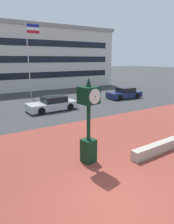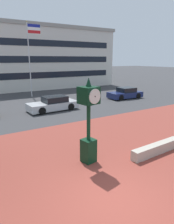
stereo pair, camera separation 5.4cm
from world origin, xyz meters
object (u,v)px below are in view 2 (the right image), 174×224
Objects in this scene: car_street_mid at (53,104)px; civic_building at (23,58)px; flagpole_primary at (30,53)px; car_street_far at (125,93)px; street_clock at (89,120)px.

car_street_mid is 20.02m from civic_building.
car_street_mid is at bearing -93.73° from flagpole_primary.
car_street_mid is at bearing 98.60° from car_street_far.
flagpole_primary reaches higher than street_clock.
street_clock is 29.73m from civic_building.
car_street_far is at bearing -69.26° from civic_building.
flagpole_primary reaches higher than car_street_far.
car_street_mid is at bearing 66.10° from street_clock.
flagpole_primary is at bearing -100.13° from civic_building.
flagpole_primary is (0.51, 7.85, 4.63)m from car_street_mid.
car_street_mid is 9.61m from car_street_far.
flagpole_primary is (2.80, 17.64, 3.23)m from street_clock.
civic_building is at bearing -10.32° from car_street_mid.
street_clock reaches higher than car_street_mid.
street_clock is 0.14× the size of civic_building.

